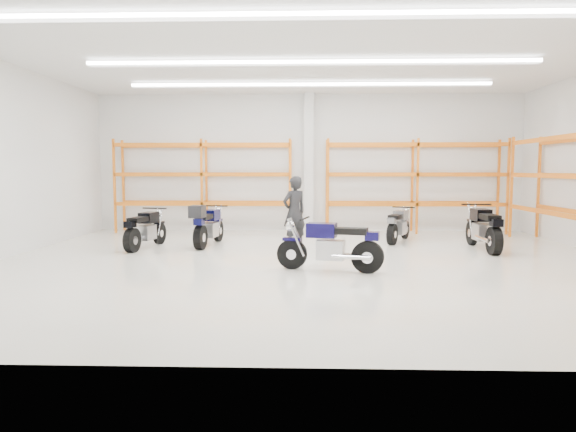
{
  "coord_description": "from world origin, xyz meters",
  "views": [
    {
      "loc": [
        -0.15,
        -11.11,
        2.04
      ],
      "look_at": [
        -0.51,
        0.5,
        0.98
      ],
      "focal_mm": 32.0,
      "sensor_mm": 36.0,
      "label": 1
    }
  ],
  "objects_px": {
    "motorcycle_back_c": "(398,226)",
    "standing_man": "(294,212)",
    "motorcycle_back_b": "(207,226)",
    "motorcycle_back_d": "(484,229)",
    "structural_column": "(309,163)",
    "motorcycle_main": "(334,247)",
    "motorcycle_back_a": "(144,230)"
  },
  "relations": [
    {
      "from": "motorcycle_back_c",
      "to": "standing_man",
      "type": "distance_m",
      "value": 3.16
    },
    {
      "from": "motorcycle_back_b",
      "to": "motorcycle_back_c",
      "type": "xyz_separation_m",
      "value": [
        5.19,
        1.0,
        -0.1
      ]
    },
    {
      "from": "motorcycle_back_b",
      "to": "motorcycle_back_d",
      "type": "relative_size",
      "value": 0.96
    },
    {
      "from": "standing_man",
      "to": "structural_column",
      "type": "height_order",
      "value": "structural_column"
    },
    {
      "from": "motorcycle_back_b",
      "to": "motorcycle_back_c",
      "type": "distance_m",
      "value": 5.29
    },
    {
      "from": "motorcycle_back_b",
      "to": "structural_column",
      "type": "xyz_separation_m",
      "value": [
        2.7,
        3.55,
        1.7
      ]
    },
    {
      "from": "motorcycle_back_d",
      "to": "structural_column",
      "type": "relative_size",
      "value": 0.51
    },
    {
      "from": "motorcycle_main",
      "to": "motorcycle_back_d",
      "type": "xyz_separation_m",
      "value": [
        3.91,
        2.77,
        0.03
      ]
    },
    {
      "from": "motorcycle_back_b",
      "to": "motorcycle_back_d",
      "type": "height_order",
      "value": "motorcycle_back_b"
    },
    {
      "from": "motorcycle_main",
      "to": "motorcycle_back_c",
      "type": "distance_m",
      "value": 4.68
    },
    {
      "from": "motorcycle_back_a",
      "to": "structural_column",
      "type": "distance_m",
      "value": 6.09
    },
    {
      "from": "motorcycle_back_a",
      "to": "structural_column",
      "type": "xyz_separation_m",
      "value": [
        4.25,
        3.99,
        1.77
      ]
    },
    {
      "from": "motorcycle_back_a",
      "to": "structural_column",
      "type": "height_order",
      "value": "structural_column"
    },
    {
      "from": "motorcycle_back_c",
      "to": "motorcycle_back_a",
      "type": "bearing_deg",
      "value": -168.02
    },
    {
      "from": "motorcycle_back_d",
      "to": "structural_column",
      "type": "height_order",
      "value": "structural_column"
    },
    {
      "from": "motorcycle_back_a",
      "to": "motorcycle_back_d",
      "type": "xyz_separation_m",
      "value": [
        8.62,
        -0.02,
        0.06
      ]
    },
    {
      "from": "motorcycle_back_a",
      "to": "motorcycle_back_c",
      "type": "bearing_deg",
      "value": 11.98
    },
    {
      "from": "motorcycle_back_a",
      "to": "motorcycle_back_d",
      "type": "bearing_deg",
      "value": -0.1
    },
    {
      "from": "motorcycle_back_d",
      "to": "standing_man",
      "type": "distance_m",
      "value": 4.79
    },
    {
      "from": "motorcycle_back_d",
      "to": "structural_column",
      "type": "bearing_deg",
      "value": 137.53
    },
    {
      "from": "motorcycle_back_a",
      "to": "motorcycle_back_d",
      "type": "distance_m",
      "value": 8.62
    },
    {
      "from": "motorcycle_back_b",
      "to": "standing_man",
      "type": "xyz_separation_m",
      "value": [
        2.31,
        -0.19,
        0.38
      ]
    },
    {
      "from": "motorcycle_back_c",
      "to": "motorcycle_back_d",
      "type": "bearing_deg",
      "value": -37.52
    },
    {
      "from": "motorcycle_main",
      "to": "structural_column",
      "type": "distance_m",
      "value": 7.01
    },
    {
      "from": "motorcycle_back_d",
      "to": "structural_column",
      "type": "xyz_separation_m",
      "value": [
        -4.37,
        4.0,
        1.72
      ]
    },
    {
      "from": "motorcycle_back_b",
      "to": "structural_column",
      "type": "bearing_deg",
      "value": 52.71
    },
    {
      "from": "motorcycle_back_a",
      "to": "motorcycle_back_c",
      "type": "distance_m",
      "value": 6.89
    },
    {
      "from": "motorcycle_back_a",
      "to": "standing_man",
      "type": "relative_size",
      "value": 1.11
    },
    {
      "from": "motorcycle_back_a",
      "to": "motorcycle_back_c",
      "type": "xyz_separation_m",
      "value": [
        6.73,
        1.43,
        -0.03
      ]
    },
    {
      "from": "standing_man",
      "to": "structural_column",
      "type": "xyz_separation_m",
      "value": [
        0.4,
        3.74,
        1.32
      ]
    },
    {
      "from": "motorcycle_back_b",
      "to": "motorcycle_back_c",
      "type": "bearing_deg",
      "value": 10.85
    },
    {
      "from": "motorcycle_main",
      "to": "motorcycle_back_c",
      "type": "xyz_separation_m",
      "value": [
        2.03,
        4.21,
        -0.05
      ]
    }
  ]
}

